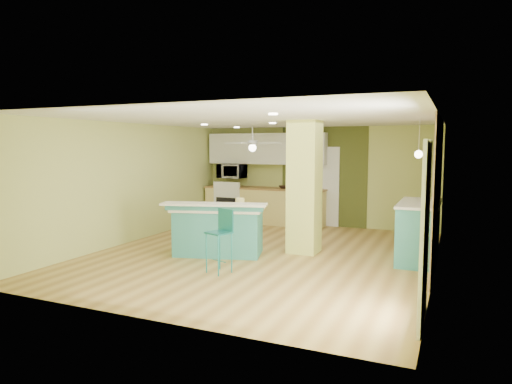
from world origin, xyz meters
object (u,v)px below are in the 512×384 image
(peninsula, at_px, (218,230))
(fruit_bowl, at_px, (284,187))
(bar_stool, at_px, (222,230))
(side_counter, at_px, (419,231))
(canister, at_px, (240,203))

(peninsula, distance_m, fruit_bowl, 3.51)
(bar_stool, xyz_separation_m, side_counter, (2.83, 2.09, -0.16))
(peninsula, xyz_separation_m, side_counter, (3.46, 1.05, 0.06))
(fruit_bowl, distance_m, canister, 3.32)
(bar_stool, bearing_deg, canister, 121.84)
(canister, bearing_deg, fruit_bowl, 95.91)
(bar_stool, height_order, fruit_bowl, bar_stool)
(side_counter, relative_size, fruit_bowl, 5.54)
(peninsula, bearing_deg, canister, 9.47)
(bar_stool, relative_size, canister, 5.50)
(peninsula, bearing_deg, side_counter, 0.96)
(peninsula, distance_m, side_counter, 3.62)
(bar_stool, distance_m, canister, 1.27)
(canister, bearing_deg, bar_stool, -77.81)
(fruit_bowl, bearing_deg, side_counter, -35.26)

